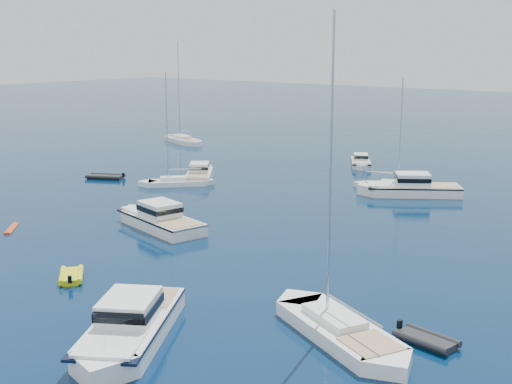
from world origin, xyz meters
TOP-DOWN VIEW (x-y plane):
  - ground at (0.00, 0.00)m, footprint 400.00×400.00m
  - motor_cruiser_right at (10.35, 0.41)m, footprint 8.87×11.58m
  - motor_cruiser_centre at (-4.50, 16.79)m, footprint 11.22×5.68m
  - motor_cruiser_far_l at (-16.07, 34.30)m, footprint 7.70×8.73m
  - motor_cruiser_distant at (6.43, 40.96)m, footprint 10.99×9.00m
  - motor_cruiser_horizon at (-5.77, 52.68)m, footprint 5.84×7.46m
  - sailboat_mid_r at (18.51, 7.45)m, footprint 11.80×7.79m
  - sailboat_mid_l at (-15.45, 29.93)m, footprint 7.55×7.60m
  - sailboat_centre at (3.56, 42.39)m, footprint 8.39×4.60m
  - sailboat_far_l at (-37.53, 53.72)m, footprint 11.13×6.34m
  - tender_yellow at (0.25, 4.42)m, footprint 3.53×3.34m
  - tender_grey_near at (22.42, 9.50)m, footprint 3.56×2.36m
  - tender_grey_far at (-24.49, 27.72)m, footprint 4.91×4.03m
  - kayak_orange at (-13.61, 8.89)m, footprint 2.69×2.66m

SIDE VIEW (x-z plane):
  - ground at x=0.00m, z-range 0.00..0.00m
  - motor_cruiser_right at x=10.35m, z-range -1.50..1.50m
  - motor_cruiser_centre at x=-4.50m, z-range -1.41..1.41m
  - motor_cruiser_far_l at x=-16.07m, z-range -1.18..1.18m
  - motor_cruiser_distant at x=6.43m, z-range -1.44..1.44m
  - motor_cruiser_horizon at x=-5.77m, z-range -0.97..0.97m
  - sailboat_mid_r at x=18.51m, z-range -8.56..8.56m
  - sailboat_mid_l at x=-15.45m, z-range -6.25..6.25m
  - sailboat_centre at x=3.56m, z-range -5.98..5.98m
  - sailboat_far_l at x=-37.53m, z-range -7.96..7.96m
  - tender_yellow at x=0.25m, z-range -0.47..0.47m
  - tender_grey_near at x=22.42m, z-range -0.47..0.47m
  - tender_grey_far at x=-24.49m, z-range -0.47..0.47m
  - kayak_orange at x=-13.61m, z-range -0.15..0.15m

